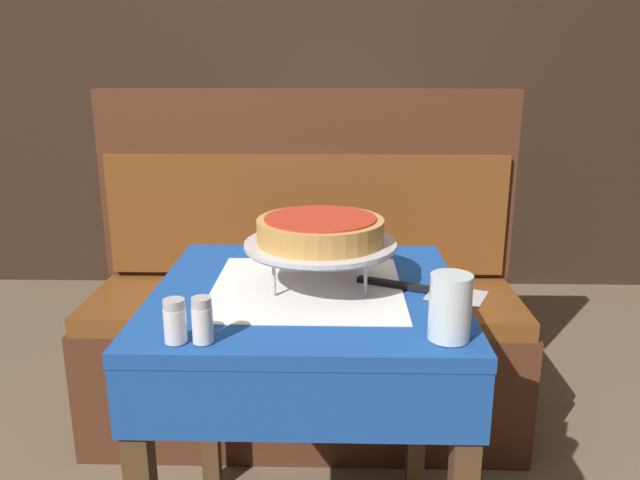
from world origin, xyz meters
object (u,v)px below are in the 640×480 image
Objects in this scene: condiment_caddy at (341,158)px; pepper_shaker at (202,320)px; pizza_pan_stand at (320,246)px; pizza_server at (427,290)px; deep_dish_pizza at (320,230)px; dining_table_rear at (345,190)px; dining_table_front at (307,333)px; booth_bench at (305,332)px; salt_shaker at (175,321)px; water_glass_near at (450,307)px.

pepper_shaker is at bearing -97.71° from condiment_caddy.
pizza_pan_stand reaches higher than pizza_server.
dining_table_rear is at bearing 87.31° from deep_dish_pizza.
dining_table_front is 0.25m from deep_dish_pizza.
condiment_caddy reaches higher than pepper_shaker.
booth_bench is 0.87m from pizza_server.
booth_bench is 17.10× the size of pepper_shaker.
pizza_server is at bearing -84.71° from dining_table_rear.
dining_table_rear is 0.59× the size of booth_bench.
booth_bench is at bearing -98.51° from dining_table_rear.
pepper_shaker is at bearing -98.21° from dining_table_rear.
condiment_caddy is at bearing 87.98° from pizza_pan_stand.
deep_dish_pizza is 0.40m from salt_shaker.
pizza_pan_stand is at bearing 174.10° from pizza_server.
water_glass_near is at bearing -47.70° from deep_dish_pizza.
pizza_server is at bearing 31.28° from pepper_shaker.
dining_table_front is at bearing 178.98° from deep_dish_pizza.
pizza_pan_stand reaches higher than dining_table_front.
dining_table_rear reaches higher than dining_table_front.
pizza_pan_stand is 0.36m from water_glass_near.
deep_dish_pizza is 0.27m from pizza_server.
pizza_server is at bearing -66.58° from booth_bench.
pizza_server is at bearing 91.44° from water_glass_near.
booth_bench reaches higher than pizza_server.
pizza_pan_stand is (0.03, -0.00, 0.21)m from dining_table_front.
dining_table_rear is 1.68m from deep_dish_pizza.
water_glass_near is 0.66× the size of condiment_caddy.
dining_table_rear is 1.98m from salt_shaker.
salt_shaker is (-0.22, -0.29, 0.15)m from dining_table_front.
dining_table_rear is at bearing 81.79° from pepper_shaker.
salt_shaker is (-0.25, -0.29, -0.09)m from deep_dish_pizza.
pizza_pan_stand is 0.39m from salt_shaker.
booth_bench is 7.88× the size of condiment_caddy.
pizza_pan_stand is 1.64m from condiment_caddy.
deep_dish_pizza reaches higher than dining_table_front.
deep_dish_pizza reaches higher than pizza_server.
dining_table_rear is 2.99× the size of pizza_server.
booth_bench is (-0.04, 0.68, -0.30)m from dining_table_front.
condiment_caddy reaches higher than water_glass_near.
pizza_server is 3.54× the size of salt_shaker.
pizza_pan_stand is at bearing 177.14° from deep_dish_pizza.
salt_shaker is at bearing -127.57° from dining_table_front.
deep_dish_pizza is at bearing 174.10° from pizza_server.
deep_dish_pizza is 0.97× the size of pizza_server.
pizza_server is 2.34× the size of water_glass_near.
condiment_caddy is at bearing 86.96° from dining_table_front.
deep_dish_pizza is (-0.08, -1.66, 0.24)m from dining_table_rear.
pizza_server is 1.68m from condiment_caddy.
dining_table_rear is (0.11, 1.66, 0.00)m from dining_table_front.
dining_table_front is 9.40× the size of salt_shaker.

